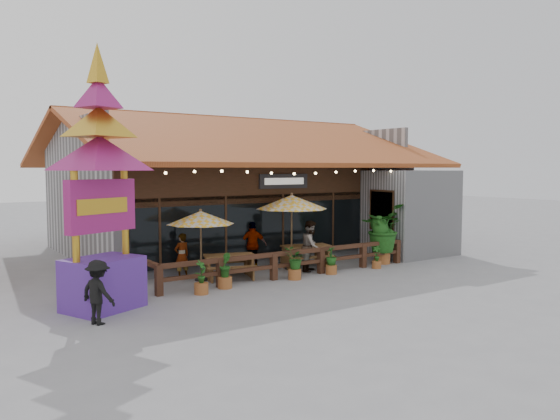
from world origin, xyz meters
TOP-DOWN VIEW (x-y plane):
  - ground at (0.00, 0.00)m, footprint 100.00×100.00m
  - restaurant_building at (0.26, 6.61)m, footprint 15.50×14.73m
  - patio_railing at (-2.25, -0.27)m, footprint 10.00×2.60m
  - umbrella_left at (-4.51, 0.79)m, footprint 2.96×2.96m
  - umbrella_right at (-0.84, 0.80)m, footprint 3.28×3.28m
  - picnic_table_left at (-3.57, 0.59)m, footprint 2.04×1.90m
  - picnic_table_right at (-0.27, 0.68)m, footprint 2.07×1.89m
  - thai_sign_tower at (-8.28, -1.11)m, footprint 3.58×3.58m
  - tropical_plant at (2.71, -0.28)m, footprint 2.16×2.06m
  - diner_a at (-4.89, 1.47)m, footprint 0.61×0.45m
  - diner_b at (-0.52, 0.05)m, footprint 1.12×1.10m
  - diner_c at (-1.92, 1.73)m, footprint 1.09×0.85m
  - pedestrian at (-8.78, -2.42)m, footprint 0.94×1.14m
  - planter_a at (-5.40, -1.00)m, footprint 0.43×0.42m
  - planter_b at (-4.43, -0.68)m, footprint 0.46×0.50m
  - planter_c at (-1.88, -0.83)m, footprint 0.70×0.63m
  - planter_d at (-0.29, -0.81)m, footprint 0.46×0.46m
  - planter_e at (1.80, -0.90)m, footprint 0.34×0.35m

SIDE VIEW (x-z plane):
  - ground at x=0.00m, z-range 0.00..0.00m
  - planter_e at x=1.80m, z-range -0.07..0.77m
  - planter_a at x=-5.40m, z-range -0.08..0.94m
  - planter_d at x=-0.29m, z-range -0.02..0.96m
  - planter_b at x=-4.43m, z-range -0.05..1.04m
  - picnic_table_left at x=-3.57m, z-range 0.14..0.94m
  - picnic_table_right at x=-0.27m, z-range 0.15..0.99m
  - planter_c at x=-1.88m, z-range 0.07..1.13m
  - patio_railing at x=-2.25m, z-range 0.15..1.07m
  - diner_a at x=-4.89m, z-range 0.00..1.52m
  - pedestrian at x=-8.78m, z-range 0.00..1.54m
  - diner_c at x=-1.92m, z-range 0.00..1.72m
  - diner_b at x=-0.52m, z-range 0.00..1.82m
  - tropical_plant at x=2.71m, z-range 0.17..2.50m
  - umbrella_left at x=-4.51m, z-range 0.88..3.25m
  - restaurant_building at x=0.26m, z-range -0.84..5.25m
  - umbrella_right at x=-0.84m, z-range 1.04..3.85m
  - thai_sign_tower at x=-8.28m, z-range 0.21..7.58m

